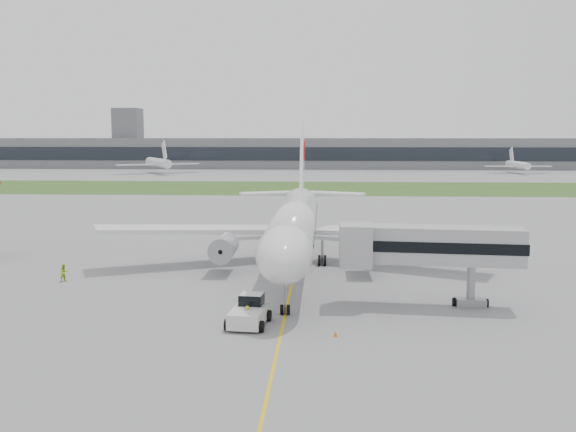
# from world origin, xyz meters

# --- Properties ---
(ground) EXTENTS (600.00, 600.00, 0.00)m
(ground) POSITION_xyz_m (0.00, 0.00, 0.00)
(ground) COLOR #959598
(ground) RESTS_ON ground
(apron_markings) EXTENTS (70.00, 70.00, 0.04)m
(apron_markings) POSITION_xyz_m (0.00, -5.00, 0.00)
(apron_markings) COLOR yellow
(apron_markings) RESTS_ON ground
(grass_strip) EXTENTS (600.00, 50.00, 0.02)m
(grass_strip) POSITION_xyz_m (0.00, 120.00, 0.01)
(grass_strip) COLOR #30491B
(grass_strip) RESTS_ON ground
(terminal_building) EXTENTS (320.00, 22.30, 14.00)m
(terminal_building) POSITION_xyz_m (0.00, 229.87, 7.00)
(terminal_building) COLOR slate
(terminal_building) RESTS_ON ground
(control_tower) EXTENTS (12.00, 12.00, 56.00)m
(control_tower) POSITION_xyz_m (-90.00, 232.00, 0.00)
(control_tower) COLOR slate
(control_tower) RESTS_ON ground
(airliner) EXTENTS (48.13, 53.95, 17.88)m
(airliner) POSITION_xyz_m (0.00, 4.87, 5.66)
(airliner) COLOR silver
(airliner) RESTS_ON ground
(pushback_tug) EXTENTS (3.63, 4.99, 2.42)m
(pushback_tug) POSITION_xyz_m (-2.82, -18.12, 1.12)
(pushback_tug) COLOR silver
(pushback_tug) RESTS_ON ground
(jet_bridge) EXTENTS (16.88, 5.03, 7.72)m
(jet_bridge) POSITION_xyz_m (12.61, -11.61, 5.71)
(jet_bridge) COLOR #9A9A9C
(jet_bridge) RESTS_ON ground
(safety_cone_left) EXTENTS (0.38, 0.38, 0.53)m
(safety_cone_left) POSITION_xyz_m (-3.08, -18.87, 0.26)
(safety_cone_left) COLOR #F65E0C
(safety_cone_left) RESTS_ON ground
(safety_cone_right) EXTENTS (0.35, 0.35, 0.48)m
(safety_cone_right) POSITION_xyz_m (4.36, -21.01, 0.24)
(safety_cone_right) COLOR #F65E0C
(safety_cone_right) RESTS_ON ground
(ground_crew_near) EXTENTS (0.77, 0.63, 1.81)m
(ground_crew_near) POSITION_xyz_m (-2.93, -18.79, 0.90)
(ground_crew_near) COLOR gold
(ground_crew_near) RESTS_ON ground
(ground_crew_far) EXTENTS (1.16, 1.20, 1.94)m
(ground_crew_far) POSITION_xyz_m (-24.75, -3.54, 0.97)
(ground_crew_far) COLOR #9BC420
(ground_crew_far) RESTS_ON ground
(distant_aircraft_left) EXTENTS (43.39, 41.82, 12.76)m
(distant_aircraft_left) POSITION_xyz_m (-63.93, 186.48, 0.00)
(distant_aircraft_left) COLOR silver
(distant_aircraft_left) RESTS_ON ground
(distant_aircraft_right) EXTENTS (27.31, 24.31, 10.13)m
(distant_aircraft_right) POSITION_xyz_m (81.64, 194.72, 0.00)
(distant_aircraft_right) COLOR silver
(distant_aircraft_right) RESTS_ON ground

